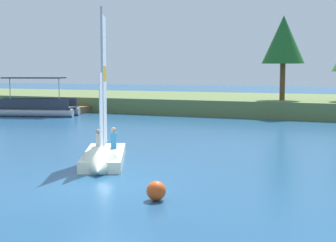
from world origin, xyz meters
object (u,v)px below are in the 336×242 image
(pontoon_boat, at_px, (35,107))
(channel_buoy, at_px, (156,191))
(shoreline_tree_left, at_px, (283,40))
(sailboat, at_px, (102,154))
(wooden_dock, at_px, (73,110))

(pontoon_boat, relative_size, channel_buoy, 13.36)
(shoreline_tree_left, relative_size, sailboat, 1.03)
(shoreline_tree_left, bearing_deg, channel_buoy, -86.99)
(channel_buoy, bearing_deg, pontoon_boat, 135.23)
(sailboat, height_order, pontoon_boat, sailboat)
(wooden_dock, distance_m, channel_buoy, 26.45)
(shoreline_tree_left, distance_m, channel_buoy, 25.64)
(shoreline_tree_left, height_order, pontoon_boat, shoreline_tree_left)
(wooden_dock, distance_m, pontoon_boat, 2.97)
(shoreline_tree_left, height_order, wooden_dock, shoreline_tree_left)
(sailboat, relative_size, channel_buoy, 11.88)
(wooden_dock, xyz_separation_m, channel_buoy, (16.62, -20.58, -0.02))
(wooden_dock, relative_size, pontoon_boat, 0.64)
(sailboat, distance_m, pontoon_boat, 20.88)
(wooden_dock, relative_size, channel_buoy, 8.53)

